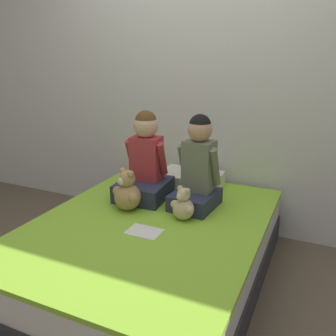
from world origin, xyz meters
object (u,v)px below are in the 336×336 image
at_px(child_on_right, 198,168).
at_px(teddy_bear_held_by_left_child, 127,193).
at_px(pillow_at_headboard, 190,179).
at_px(teddy_bear_held_by_right_child, 183,206).
at_px(bed, 150,250).
at_px(sign_card, 144,231).
at_px(child_on_left, 145,164).

xyz_separation_m(child_on_right, teddy_bear_held_by_left_child, (-0.41, -0.27, -0.16)).
bearing_deg(pillow_at_headboard, teddy_bear_held_by_right_child, -73.01).
bearing_deg(bed, sign_card, -75.30).
relative_size(teddy_bear_held_by_left_child, pillow_at_headboard, 0.59).
xyz_separation_m(child_on_left, sign_card, (0.26, -0.52, -0.26)).
bearing_deg(pillow_at_headboard, teddy_bear_held_by_left_child, -109.62).
relative_size(child_on_right, teddy_bear_held_by_right_child, 2.90).
relative_size(child_on_left, pillow_at_headboard, 1.31).
bearing_deg(pillow_at_headboard, child_on_right, -61.93).
distance_m(child_on_left, pillow_at_headboard, 0.47).
bearing_deg(teddy_bear_held_by_left_child, sign_card, -21.36).
bearing_deg(child_on_right, sign_card, -101.53).
relative_size(child_on_left, child_on_right, 1.00).
height_order(bed, pillow_at_headboard, pillow_at_headboard).
xyz_separation_m(child_on_left, pillow_at_headboard, (0.23, 0.36, -0.20)).
xyz_separation_m(bed, child_on_right, (0.19, 0.37, 0.50)).
bearing_deg(teddy_bear_held_by_left_child, child_on_right, 54.98).
height_order(teddy_bear_held_by_right_child, sign_card, teddy_bear_held_by_right_child).
bearing_deg(teddy_bear_held_by_right_child, child_on_right, 110.46).
bearing_deg(sign_card, child_on_right, 73.65).
bearing_deg(sign_card, teddy_bear_held_by_left_child, 137.03).
distance_m(child_on_left, child_on_right, 0.42).
distance_m(child_on_left, teddy_bear_held_by_right_child, 0.51).
distance_m(child_on_left, teddy_bear_held_by_left_child, 0.30).
bearing_deg(teddy_bear_held_by_left_child, teddy_bear_held_by_right_child, 24.29).
xyz_separation_m(bed, child_on_left, (-0.23, 0.37, 0.47)).
bearing_deg(sign_card, teddy_bear_held_by_right_child, 60.67).
bearing_deg(teddy_bear_held_by_right_child, bed, -126.42).
height_order(child_on_left, sign_card, child_on_left).
distance_m(teddy_bear_held_by_left_child, teddy_bear_held_by_right_child, 0.41).
height_order(child_on_left, child_on_right, child_on_right).
bearing_deg(child_on_left, pillow_at_headboard, 54.42).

